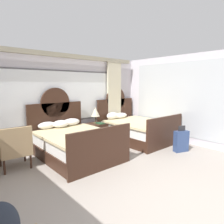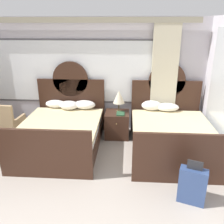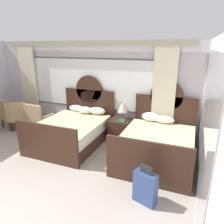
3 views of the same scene
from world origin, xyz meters
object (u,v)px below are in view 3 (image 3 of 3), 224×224
Objects in this scene: bed_near_mirror at (157,144)px; book_on_nightstand at (122,121)px; bed_near_window at (73,130)px; table_lamp_on_nightstand at (123,107)px; armchair_by_window_left at (38,118)px; armchair_by_window_centre at (19,115)px; nightstand_between_beds at (120,130)px; suitcase_on_floor at (145,188)px; armchair_by_window_right at (11,114)px.

book_on_nightstand is (-1.06, 0.53, 0.25)m from bed_near_mirror.
book_on_nightstand is (1.22, 0.52, 0.25)m from bed_near_window.
table_lamp_on_nightstand is 0.38m from book_on_nightstand.
armchair_by_window_left is at bearing 177.12° from bed_near_mirror.
bed_near_mirror is 2.31× the size of armchair_by_window_centre.
nightstand_between_beds is at bearing -117.40° from table_lamp_on_nightstand.
nightstand_between_beds is at bearing 119.00° from suitcase_on_floor.
armchair_by_window_centre is at bearing 179.68° from armchair_by_window_left.
armchair_by_window_centre is (-3.21, -0.46, 0.17)m from nightstand_between_beds.
armchair_by_window_left is at bearing -0.09° from armchair_by_window_right.
armchair_by_window_left is at bearing -168.16° from table_lamp_on_nightstand.
armchair_by_window_right is at bearing 177.76° from bed_near_mirror.
armchair_by_window_centre is 4.77m from suitcase_on_floor.
bed_near_window is 2.84m from suitcase_on_floor.
table_lamp_on_nightstand is at bearing 104.96° from book_on_nightstand.
nightstand_between_beds is 3.59m from armchair_by_window_right.
table_lamp_on_nightstand is (0.03, 0.07, 0.65)m from nightstand_between_beds.
armchair_by_window_left is (-1.33, 0.17, 0.11)m from bed_near_window.
bed_near_mirror is at bearing -2.24° from armchair_by_window_right.
armchair_by_window_right reaches higher than suitcase_on_floor.
bed_near_window is 1.35m from armchair_by_window_left.
bed_near_window reaches higher than armchair_by_window_left.
bed_near_mirror reaches higher than nightstand_between_beds.
armchair_by_window_left is at bearing -0.32° from armchair_by_window_centre.
armchair_by_window_left is (-2.47, -0.46, 0.17)m from nightstand_between_beds.
bed_near_window is at bearing -151.02° from nightstand_between_beds.
nightstand_between_beds is at bearing 7.33° from armchair_by_window_right.
bed_near_window and bed_near_mirror have the same top height.
bed_near_window reaches higher than armchair_by_window_right.
book_on_nightstand is 0.37× the size of suitcase_on_floor.
bed_near_window is 2.31× the size of armchair_by_window_centre.
armchair_by_window_right reaches higher than nightstand_between_beds.
suitcase_on_floor is (2.36, -1.57, -0.08)m from bed_near_window.
book_on_nightstand reaches higher than nightstand_between_beds.
nightstand_between_beds is 0.34m from book_on_nightstand.
armchair_by_window_left is (-3.61, 0.18, 0.11)m from bed_near_mirror.
book_on_nightstand is at bearing 5.97° from armchair_by_window_centre.
armchair_by_window_centre and armchair_by_window_right have the same top height.
bed_near_window is at bearing -4.10° from armchair_by_window_right.
armchair_by_window_centre is (-3.29, -0.34, -0.14)m from book_on_nightstand.
bed_near_mirror reaches higher than armchair_by_window_centre.
nightstand_between_beds is at bearing 10.52° from armchair_by_window_left.
table_lamp_on_nightstand reaches higher than armchair_by_window_right.
armchair_by_window_centre is (-2.07, 0.18, 0.11)m from bed_near_window.
armchair_by_window_left is 4.09m from suitcase_on_floor.
armchair_by_window_right is (-2.42, 0.17, 0.11)m from bed_near_window.
bed_near_window reaches higher than book_on_nightstand.
suitcase_on_floor is (1.19, -2.27, -0.66)m from table_lamp_on_nightstand.
suitcase_on_floor is (3.70, -1.74, -0.19)m from armchair_by_window_left.
table_lamp_on_nightstand reaches higher than book_on_nightstand.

